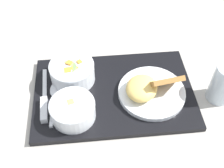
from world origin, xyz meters
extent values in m
plane|color=#ADA89E|center=(0.00, 0.00, 0.00)|extent=(4.00, 4.00, 0.00)
cube|color=black|center=(0.00, 0.00, 0.01)|extent=(0.47, 0.33, 0.02)
cylinder|color=silver|center=(-0.12, 0.04, 0.04)|extent=(0.12, 0.12, 0.06)
torus|color=silver|center=(-0.12, 0.04, 0.07)|extent=(0.12, 0.12, 0.01)
cylinder|color=#8EBC6B|center=(-0.12, 0.03, 0.07)|extent=(0.06, 0.07, 0.02)
cylinder|color=#8EBC6B|center=(-0.12, 0.03, 0.06)|extent=(0.05, 0.05, 0.01)
cylinder|color=#8EBC6B|center=(-0.12, 0.02, 0.06)|extent=(0.06, 0.06, 0.02)
cylinder|color=#8EBC6B|center=(-0.13, 0.03, 0.07)|extent=(0.05, 0.05, 0.01)
cylinder|color=#8EBC6B|center=(-0.11, 0.05, 0.06)|extent=(0.06, 0.06, 0.01)
cube|color=orange|center=(-0.12, 0.02, 0.07)|extent=(0.02, 0.02, 0.01)
cube|color=orange|center=(-0.12, 0.05, 0.07)|extent=(0.02, 0.02, 0.01)
cube|color=orange|center=(-0.11, 0.03, 0.07)|extent=(0.03, 0.03, 0.01)
cube|color=orange|center=(-0.09, 0.05, 0.07)|extent=(0.02, 0.02, 0.01)
cylinder|color=silver|center=(-0.10, -0.08, 0.04)|extent=(0.11, 0.11, 0.05)
torus|color=silver|center=(-0.10, -0.08, 0.06)|extent=(0.12, 0.12, 0.01)
cylinder|color=#B29342|center=(-0.10, -0.08, 0.04)|extent=(0.10, 0.10, 0.04)
cube|color=#D1B75B|center=(-0.11, -0.07, 0.06)|extent=(0.02, 0.02, 0.01)
cylinder|color=silver|center=(0.10, -0.01, 0.02)|extent=(0.18, 0.18, 0.01)
ellipsoid|color=#EFC666|center=(0.07, -0.02, 0.05)|extent=(0.11, 0.12, 0.04)
cube|color=#A37038|center=(0.13, 0.00, 0.06)|extent=(0.10, 0.08, 0.08)
cube|color=silver|center=(-0.19, 0.02, 0.02)|extent=(0.03, 0.11, 0.00)
cube|color=silver|center=(-0.18, -0.07, 0.02)|extent=(0.03, 0.08, 0.02)
ellipsoid|color=silver|center=(-0.16, 0.00, 0.02)|extent=(0.03, 0.05, 0.01)
cube|color=silver|center=(-0.16, -0.07, 0.02)|extent=(0.01, 0.09, 0.01)
cylinder|color=silver|center=(0.29, -0.01, 0.06)|extent=(0.06, 0.06, 0.12)
cylinder|color=silver|center=(0.29, -0.01, 0.04)|extent=(0.06, 0.06, 0.07)
camera|label=1|loc=(0.00, -0.48, 0.62)|focal=45.00mm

